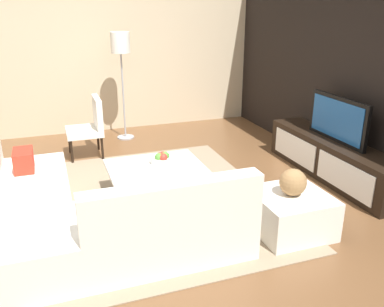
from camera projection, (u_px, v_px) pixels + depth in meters
The scene contains 13 objects.
ground_plane at pixel (153, 205), 4.60m from camera, with size 14.00×14.00×0.00m, color brown.
feature_wall_back at pixel (365, 68), 4.97m from camera, with size 6.40×0.12×2.80m, color black.
side_wall_left at pixel (115, 49), 7.01m from camera, with size 0.12×5.20×2.80m, color beige.
area_rug at pixel (151, 201), 4.68m from camera, with size 3.18×2.67×0.01m, color gray.
media_console at pixel (333, 159), 5.27m from camera, with size 2.24×0.49×0.50m.
television at pixel (338, 119), 5.09m from camera, with size 1.04×0.06×0.56m.
sectional_couch at pixel (76, 216), 3.79m from camera, with size 2.26×2.35×0.82m.
coffee_table at pixel (159, 184), 4.65m from camera, with size 1.08×1.07×0.38m.
accent_chair_near at pixel (90, 124), 5.95m from camera, with size 0.54×0.51×0.87m.
floor_lamp at pixel (121, 50), 6.40m from camera, with size 0.30×0.30×1.72m.
ottoman at pixel (290, 213), 4.01m from camera, with size 0.70×0.70×0.40m, color white.
fruit_bowl at pixel (162, 159), 4.75m from camera, with size 0.28×0.28×0.14m.
decorative_ball at pixel (293, 182), 3.90m from camera, with size 0.26×0.26×0.26m, color #997247.
Camera 1 is at (4.02, -0.97, 2.14)m, focal length 38.24 mm.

